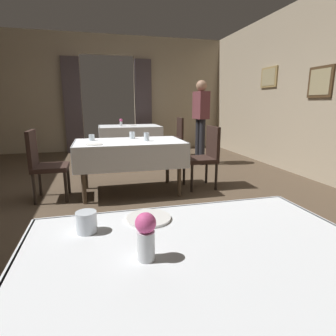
# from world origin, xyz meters

# --- Properties ---
(ground) EXTENTS (10.08, 10.08, 0.00)m
(ground) POSITION_xyz_m (0.00, 0.00, 0.00)
(ground) COLOR #4C3D2D
(wall_right) EXTENTS (0.16, 8.40, 3.00)m
(wall_right) POSITION_xyz_m (3.20, -0.00, 1.50)
(wall_right) COLOR tan
(wall_right) RESTS_ON ground
(wall_back) EXTENTS (6.40, 0.27, 3.00)m
(wall_back) POSITION_xyz_m (0.00, 4.18, 1.51)
(wall_back) COLOR tan
(wall_back) RESTS_ON ground
(dining_table_near) EXTENTS (1.29, 0.91, 0.75)m
(dining_table_near) POSITION_xyz_m (-0.01, -2.79, 0.65)
(dining_table_near) COLOR #4C3D2D
(dining_table_near) RESTS_ON ground
(dining_table_mid) EXTENTS (1.50, 0.90, 0.75)m
(dining_table_mid) POSITION_xyz_m (0.08, 0.24, 0.64)
(dining_table_mid) COLOR #4C3D2D
(dining_table_mid) RESTS_ON ground
(dining_table_far) EXTENTS (1.42, 0.97, 0.75)m
(dining_table_far) POSITION_xyz_m (0.39, 2.94, 0.66)
(dining_table_far) COLOR #4C3D2D
(dining_table_far) RESTS_ON ground
(chair_mid_left) EXTENTS (0.44, 0.44, 0.93)m
(chair_mid_left) POSITION_xyz_m (-1.06, 0.21, 0.52)
(chair_mid_left) COLOR black
(chair_mid_left) RESTS_ON ground
(chair_mid_right) EXTENTS (0.44, 0.44, 0.93)m
(chair_mid_right) POSITION_xyz_m (1.22, 0.22, 0.52)
(chair_mid_right) COLOR black
(chair_mid_right) RESTS_ON ground
(chair_far_right) EXTENTS (0.44, 0.44, 0.93)m
(chair_far_right) POSITION_xyz_m (1.49, 2.83, 0.52)
(chair_far_right) COLOR black
(chair_far_right) RESTS_ON ground
(flower_vase_near) EXTENTS (0.07, 0.07, 0.17)m
(flower_vase_near) POSITION_xyz_m (-0.21, -2.80, 0.84)
(flower_vase_near) COLOR silver
(flower_vase_near) RESTS_ON dining_table_near
(plate_near_b) EXTENTS (0.20, 0.20, 0.01)m
(plate_near_b) POSITION_xyz_m (-0.15, -2.48, 0.76)
(plate_near_b) COLOR white
(plate_near_b) RESTS_ON dining_table_near
(glass_near_c) EXTENTS (0.08, 0.08, 0.09)m
(glass_near_c) POSITION_xyz_m (-0.41, -2.54, 0.79)
(glass_near_c) COLOR silver
(glass_near_c) RESTS_ON dining_table_near
(glass_mid_a) EXTENTS (0.08, 0.08, 0.10)m
(glass_mid_a) POSITION_xyz_m (0.15, 0.48, 0.80)
(glass_mid_a) COLOR silver
(glass_mid_a) RESTS_ON dining_table_mid
(glass_mid_b) EXTENTS (0.08, 0.08, 0.09)m
(glass_mid_b) POSITION_xyz_m (-0.43, 0.39, 0.79)
(glass_mid_b) COLOR silver
(glass_mid_b) RESTS_ON dining_table_mid
(plate_mid_c) EXTENTS (0.21, 0.21, 0.01)m
(plate_mid_c) POSITION_xyz_m (-0.40, -0.02, 0.76)
(plate_mid_c) COLOR white
(plate_mid_c) RESTS_ON dining_table_mid
(glass_mid_d) EXTENTS (0.08, 0.08, 0.12)m
(glass_mid_d) POSITION_xyz_m (0.31, 0.17, 0.81)
(glass_mid_d) COLOR silver
(glass_mid_d) RESTS_ON dining_table_mid
(flower_vase_far) EXTENTS (0.07, 0.07, 0.17)m
(flower_vase_far) POSITION_xyz_m (0.20, 2.92, 0.84)
(flower_vase_far) COLOR silver
(flower_vase_far) RESTS_ON dining_table_far
(plate_far_b) EXTENTS (0.20, 0.20, 0.01)m
(plate_far_b) POSITION_xyz_m (0.46, 3.06, 0.76)
(plate_far_b) COLOR white
(plate_far_b) RESTS_ON dining_table_far
(person_waiter_by_doorway) EXTENTS (0.26, 0.38, 1.72)m
(person_waiter_by_doorway) POSITION_xyz_m (1.74, 1.82, 1.02)
(person_waiter_by_doorway) COLOR black
(person_waiter_by_doorway) RESTS_ON ground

